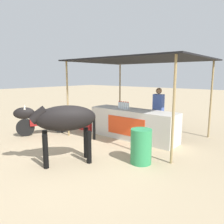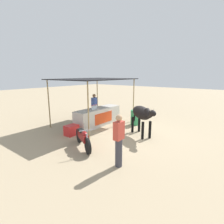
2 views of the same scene
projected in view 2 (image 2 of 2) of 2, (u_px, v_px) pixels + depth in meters
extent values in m
plane|color=tan|center=(132.00, 133.00, 8.52)|extent=(60.00, 60.00, 0.00)
cube|color=beige|center=(98.00, 117.00, 9.72)|extent=(3.00, 0.80, 0.96)
cube|color=red|center=(104.00, 118.00, 9.48)|extent=(1.40, 0.02, 0.58)
cube|color=black|center=(93.00, 79.00, 9.46)|extent=(4.20, 3.20, 0.04)
cylinder|color=#997F51|center=(88.00, 111.00, 7.41)|extent=(0.06, 0.06, 2.54)
cylinder|color=#997F51|center=(134.00, 100.00, 10.35)|extent=(0.06, 0.06, 2.54)
cylinder|color=#997F51|center=(49.00, 104.00, 9.11)|extent=(0.06, 0.06, 2.54)
cylinder|color=#997F51|center=(97.00, 97.00, 12.05)|extent=(0.06, 0.06, 2.54)
cylinder|color=silver|center=(92.00, 108.00, 9.15)|extent=(0.07, 0.07, 0.22)
cylinder|color=red|center=(92.00, 106.00, 9.13)|extent=(0.04, 0.04, 0.03)
cylinder|color=silver|center=(93.00, 108.00, 9.22)|extent=(0.07, 0.07, 0.22)
cylinder|color=red|center=(93.00, 105.00, 9.20)|extent=(0.04, 0.04, 0.03)
cylinder|color=silver|center=(94.00, 107.00, 9.29)|extent=(0.07, 0.07, 0.22)
cylinder|color=red|center=(94.00, 105.00, 9.27)|extent=(0.04, 0.04, 0.03)
cylinder|color=silver|center=(95.00, 107.00, 9.36)|extent=(0.07, 0.07, 0.22)
cylinder|color=red|center=(95.00, 105.00, 9.34)|extent=(0.04, 0.04, 0.03)
cylinder|color=silver|center=(97.00, 107.00, 9.43)|extent=(0.07, 0.07, 0.22)
cylinder|color=red|center=(97.00, 105.00, 9.41)|extent=(0.04, 0.04, 0.03)
cylinder|color=#383842|center=(95.00, 114.00, 10.57)|extent=(0.22, 0.22, 0.88)
cube|color=#3F59A5|center=(94.00, 102.00, 10.42)|extent=(0.34, 0.20, 0.56)
sphere|color=#8C6647|center=(94.00, 96.00, 10.33)|extent=(0.20, 0.20, 0.20)
cube|color=red|center=(71.00, 130.00, 8.16)|extent=(0.60, 0.44, 0.48)
cylinder|color=#2D8C51|center=(135.00, 117.00, 9.83)|extent=(0.49, 0.49, 0.83)
ellipsoid|color=black|center=(141.00, 113.00, 7.98)|extent=(1.19, 1.46, 0.60)
cylinder|color=black|center=(150.00, 130.00, 7.74)|extent=(0.12, 0.12, 0.78)
cylinder|color=black|center=(143.00, 131.00, 7.62)|extent=(0.12, 0.12, 0.78)
cylinder|color=black|center=(139.00, 124.00, 8.64)|extent=(0.12, 0.12, 0.78)
cylinder|color=black|center=(133.00, 125.00, 8.51)|extent=(0.12, 0.12, 0.78)
cylinder|color=black|center=(148.00, 113.00, 7.41)|extent=(0.44, 0.51, 0.41)
ellipsoid|color=black|center=(152.00, 113.00, 7.12)|extent=(0.42, 0.49, 0.26)
cone|color=beige|center=(154.00, 110.00, 7.13)|extent=(0.05, 0.05, 0.10)
cone|color=beige|center=(151.00, 110.00, 7.09)|extent=(0.05, 0.05, 0.10)
cylinder|color=black|center=(134.00, 115.00, 8.65)|extent=(0.06, 0.06, 0.60)
cylinder|color=black|center=(88.00, 146.00, 6.20)|extent=(0.35, 0.57, 0.60)
cylinder|color=black|center=(79.00, 136.00, 7.25)|extent=(0.35, 0.57, 0.60)
cube|color=maroon|center=(83.00, 136.00, 6.69)|extent=(0.57, 0.88, 0.28)
ellipsoid|color=maroon|center=(84.00, 134.00, 6.46)|extent=(0.34, 0.41, 0.20)
cube|color=black|center=(81.00, 131.00, 6.81)|extent=(0.36, 0.47, 0.10)
cylinder|color=#99999E|center=(87.00, 130.00, 6.12)|extent=(0.50, 0.28, 0.03)
cylinder|color=#99999E|center=(87.00, 141.00, 6.17)|extent=(0.14, 0.20, 0.49)
cylinder|color=#383842|center=(119.00, 153.00, 5.35)|extent=(0.22, 0.22, 0.88)
cube|color=#BF3F33|center=(119.00, 131.00, 5.20)|extent=(0.34, 0.20, 0.56)
sphere|color=tan|center=(119.00, 118.00, 5.12)|extent=(0.20, 0.20, 0.20)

